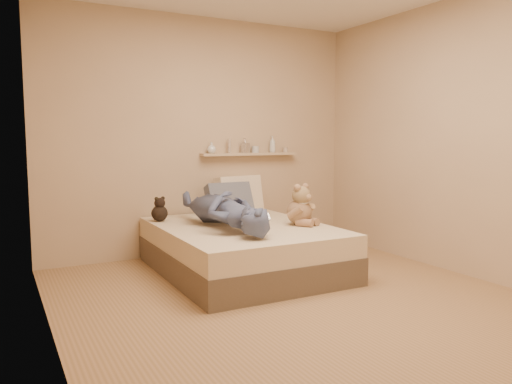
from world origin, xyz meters
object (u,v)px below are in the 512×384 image
person (224,209)px  pillow_grey (229,199)px  teddy_bear (301,208)px  game_console (259,217)px  bed (242,249)px  wall_shelf (250,154)px  dark_plush (160,211)px  pillow_cream (239,194)px

person → pillow_grey: bearing=-117.3°
teddy_bear → pillow_grey: (-0.33, 0.92, 0.00)m
game_console → teddy_bear: bearing=26.3°
bed → person: person is taller
teddy_bear → wall_shelf: (0.04, 1.14, 0.48)m
bed → dark_plush: bearing=136.5°
pillow_cream → wall_shelf: 0.49m
bed → game_console: bearing=-101.4°
teddy_bear → dark_plush: 1.42m
game_console → pillow_cream: pillow_cream is taller
teddy_bear → pillow_cream: 1.07m
bed → pillow_grey: pillow_grey is taller
dark_plush → person: person is taller
person → bed: bearing=-173.8°
game_console → pillow_grey: bearing=76.6°
dark_plush → wall_shelf: size_ratio=0.21×
game_console → wall_shelf: size_ratio=0.17×
teddy_bear → bed: bearing=155.6°
dark_plush → pillow_cream: bearing=13.0°
pillow_grey → teddy_bear: bearing=-70.4°
wall_shelf → person: bearing=-128.8°
dark_plush → person: size_ratio=0.17×
game_console → teddy_bear: 0.69m
game_console → teddy_bear: teddy_bear is taller
pillow_grey → game_console: bearing=-103.4°
wall_shelf → bed: bearing=-121.2°
bed → pillow_grey: size_ratio=3.80×
bed → pillow_cream: bearing=66.1°
person → wall_shelf: bearing=-127.9°
dark_plush → wall_shelf: 1.34m
teddy_bear → person: bearing=163.1°
game_console → person: bearing=99.3°
game_console → wall_shelf: 1.66m
game_console → pillow_grey: (0.29, 1.23, 0.00)m
pillow_grey → person: 0.80m
bed → pillow_grey: 0.82m
pillow_cream → bed: bearing=-113.9°
pillow_cream → dark_plush: bearing=-167.0°
dark_plush → pillow_grey: pillow_grey is taller
pillow_cream → pillow_grey: pillow_cream is taller
dark_plush → wall_shelf: wall_shelf is taller
pillow_cream → pillow_grey: size_ratio=1.10×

